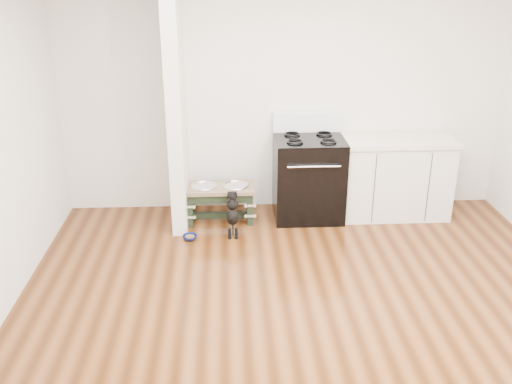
# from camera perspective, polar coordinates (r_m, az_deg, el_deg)

# --- Properties ---
(ground) EXTENTS (5.00, 5.00, 0.00)m
(ground) POSITION_cam_1_polar(r_m,az_deg,el_deg) (4.71, 5.63, -13.41)
(ground) COLOR #3E1F0B
(ground) RESTS_ON ground
(room_shell) EXTENTS (5.00, 5.00, 5.00)m
(room_shell) POSITION_cam_1_polar(r_m,az_deg,el_deg) (3.99, 6.50, 5.85)
(room_shell) COLOR silver
(room_shell) RESTS_ON ground
(partition_wall) EXTENTS (0.15, 0.80, 2.70)m
(partition_wall) POSITION_cam_1_polar(r_m,az_deg,el_deg) (6.06, -7.99, 8.85)
(partition_wall) COLOR silver
(partition_wall) RESTS_ON ground
(oven_range) EXTENTS (0.76, 0.69, 1.14)m
(oven_range) POSITION_cam_1_polar(r_m,az_deg,el_deg) (6.41, 5.27, 1.57)
(oven_range) COLOR black
(oven_range) RESTS_ON ground
(cabinet_run) EXTENTS (1.24, 0.64, 0.91)m
(cabinet_run) POSITION_cam_1_polar(r_m,az_deg,el_deg) (6.64, 13.64, 1.54)
(cabinet_run) COLOR silver
(cabinet_run) RESTS_ON ground
(dog_feeder) EXTENTS (0.75, 0.40, 0.43)m
(dog_feeder) POSITION_cam_1_polar(r_m,az_deg,el_deg) (6.34, -3.62, -0.42)
(dog_feeder) COLOR black
(dog_feeder) RESTS_ON ground
(puppy) EXTENTS (0.13, 0.39, 0.46)m
(puppy) POSITION_cam_1_polar(r_m,az_deg,el_deg) (6.04, -2.36, -2.04)
(puppy) COLOR black
(puppy) RESTS_ON ground
(floor_bowl) EXTENTS (0.19, 0.19, 0.05)m
(floor_bowl) POSITION_cam_1_polar(r_m,az_deg,el_deg) (6.05, -6.63, -4.53)
(floor_bowl) COLOR #0C1654
(floor_bowl) RESTS_ON ground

